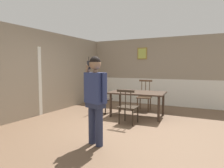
% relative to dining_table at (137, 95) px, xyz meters
% --- Properties ---
extents(ground_plane, '(7.12, 7.12, 0.00)m').
position_rel_dining_table_xyz_m(ground_plane, '(-0.10, -1.08, -0.65)').
color(ground_plane, brown).
extents(room_back_partition, '(5.38, 0.17, 2.62)m').
position_rel_dining_table_xyz_m(room_back_partition, '(-0.10, 2.16, 0.61)').
color(room_back_partition, gray).
rests_on(room_back_partition, ground_plane).
extents(room_left_partition, '(0.13, 6.47, 2.62)m').
position_rel_dining_table_xyz_m(room_left_partition, '(-2.79, -1.08, 0.66)').
color(room_left_partition, gray).
rests_on(room_left_partition, ground_plane).
extents(dining_table, '(1.69, 1.13, 0.74)m').
position_rel_dining_table_xyz_m(dining_table, '(0.00, 0.00, 0.00)').
color(dining_table, '#38281E').
rests_on(dining_table, ground_plane).
extents(chair_near_window, '(0.50, 0.50, 0.95)m').
position_rel_dining_table_xyz_m(chair_near_window, '(-1.19, -0.09, -0.19)').
color(chair_near_window, black).
rests_on(chair_near_window, ground_plane).
extents(chair_by_doorway, '(0.47, 0.47, 0.91)m').
position_rel_dining_table_xyz_m(chair_by_doorway, '(0.07, -0.89, -0.20)').
color(chair_by_doorway, '#2D2319').
rests_on(chair_by_doorway, ground_plane).
extents(chair_at_table_head, '(0.50, 0.50, 1.04)m').
position_rel_dining_table_xyz_m(chair_at_table_head, '(-0.07, 0.89, -0.17)').
color(chair_at_table_head, '#513823').
rests_on(chair_at_table_head, ground_plane).
extents(person_figure, '(0.55, 0.33, 1.69)m').
position_rel_dining_table_xyz_m(person_figure, '(0.07, -2.49, 0.32)').
color(person_figure, '#282E49').
rests_on(person_figure, ground_plane).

